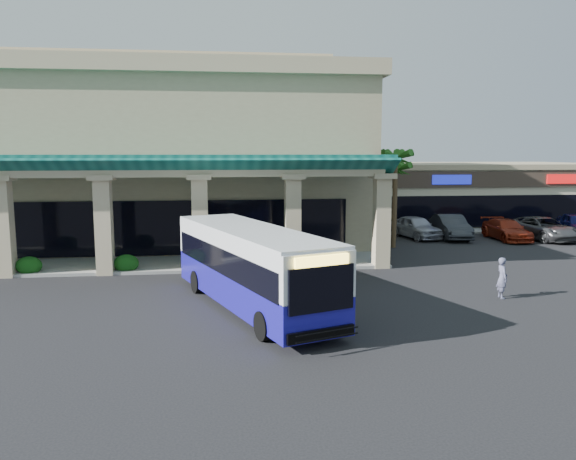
{
  "coord_description": "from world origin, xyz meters",
  "views": [
    {
      "loc": [
        -2.04,
        -21.93,
        5.76
      ],
      "look_at": [
        1.09,
        3.72,
        2.2
      ],
      "focal_mm": 35.0,
      "sensor_mm": 36.0,
      "label": 1
    }
  ],
  "objects": [
    {
      "name": "car_silver",
      "position": [
        11.2,
        14.58,
        0.76
      ],
      "size": [
        2.74,
        4.77,
        1.53
      ],
      "primitive_type": "imported",
      "rotation": [
        0.0,
        0.0,
        0.22
      ],
      "color": "#A7AAB9",
      "rests_on": "ground"
    },
    {
      "name": "car_red",
      "position": [
        16.92,
        13.06,
        0.68
      ],
      "size": [
        2.02,
        4.73,
        1.36
      ],
      "primitive_type": "imported",
      "rotation": [
        0.0,
        0.0,
        -0.02
      ],
      "color": "maroon",
      "rests_on": "ground"
    },
    {
      "name": "palm_0",
      "position": [
        8.5,
        11.0,
        3.3
      ],
      "size": [
        2.4,
        2.4,
        6.6
      ],
      "primitive_type": null,
      "color": "#215A18",
      "rests_on": "ground"
    },
    {
      "name": "car_gray",
      "position": [
        19.38,
        12.89,
        0.75
      ],
      "size": [
        3.32,
        5.75,
        1.51
      ],
      "primitive_type": "imported",
      "rotation": [
        0.0,
        0.0,
        0.16
      ],
      "color": "#434447",
      "rests_on": "ground"
    },
    {
      "name": "palm_1",
      "position": [
        9.5,
        14.0,
        2.9
      ],
      "size": [
        2.4,
        2.4,
        5.8
      ],
      "primitive_type": null,
      "color": "#215A18",
      "rests_on": "ground"
    },
    {
      "name": "arcade",
      "position": [
        -8.0,
        6.8,
        2.85
      ],
      "size": [
        30.0,
        6.2,
        5.7
      ],
      "primitive_type": null,
      "color": "#0D5149",
      "rests_on": "ground"
    },
    {
      "name": "main_building",
      "position": [
        -8.0,
        16.0,
        5.67
      ],
      "size": [
        30.8,
        14.8,
        11.35
      ],
      "primitive_type": null,
      "color": "tan",
      "rests_on": "ground"
    },
    {
      "name": "transit_bus",
      "position": [
        -0.92,
        -1.52,
        1.51
      ],
      "size": [
        6.02,
        10.99,
        3.01
      ],
      "primitive_type": null,
      "rotation": [
        0.0,
        0.0,
        0.35
      ],
      "color": "#191498",
      "rests_on": "ground"
    },
    {
      "name": "ground",
      "position": [
        0.0,
        0.0,
        0.0
      ],
      "size": [
        110.0,
        110.0,
        0.0
      ],
      "primitive_type": "plane",
      "color": "black"
    },
    {
      "name": "broadleaf_tree",
      "position": [
        7.5,
        19.0,
        2.41
      ],
      "size": [
        2.6,
        2.6,
        4.81
      ],
      "primitive_type": null,
      "color": "#0F3F0E",
      "rests_on": "ground"
    },
    {
      "name": "strip_mall",
      "position": [
        18.0,
        24.0,
        2.45
      ],
      "size": [
        22.5,
        12.5,
        4.9
      ],
      "primitive_type": null,
      "color": "beige",
      "rests_on": "ground"
    },
    {
      "name": "car_white",
      "position": [
        13.45,
        14.12,
        0.8
      ],
      "size": [
        2.14,
        5.0,
        1.6
      ],
      "primitive_type": "imported",
      "rotation": [
        0.0,
        0.0,
        -0.09
      ],
      "color": "#2B2E34",
      "rests_on": "ground"
    },
    {
      "name": "pedestrian",
      "position": [
        9.09,
        -1.25,
        0.82
      ],
      "size": [
        0.44,
        0.63,
        1.64
      ],
      "primitive_type": "imported",
      "rotation": [
        0.0,
        0.0,
        1.5
      ],
      "color": "slate",
      "rests_on": "ground"
    }
  ]
}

